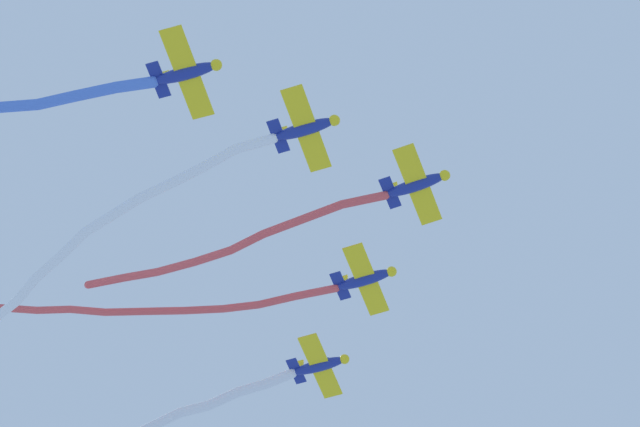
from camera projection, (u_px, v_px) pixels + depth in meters
The scene contains 10 objects.
airplane_lead at pixel (417, 184), 70.61m from camera, with size 6.90×5.18×1.71m.
smoke_trail_lead at pixel (228, 246), 75.33m from camera, with size 5.12×26.51×4.58m.
airplane_left_wing at pixel (366, 279), 75.10m from camera, with size 6.88×5.15×1.71m.
smoke_trail_left_wing at pixel (165, 307), 78.97m from camera, with size 4.02×28.91×4.56m.
airplane_right_wing at pixel (306, 129), 68.54m from camera, with size 6.84×5.11×1.71m.
smoke_trail_right_wing at pixel (119, 222), 71.24m from camera, with size 9.34×25.39×2.77m.
airplane_slot at pixel (320, 365), 79.34m from camera, with size 6.86×5.13×1.71m.
smoke_trail_slot at pixel (182, 417), 81.99m from camera, with size 6.10×21.04×1.44m.
airplane_trail at pixel (187, 73), 65.96m from camera, with size 6.79×5.04×1.71m.
smoke_trail_trail at pixel (15, 102), 68.75m from camera, with size 2.55×21.71×4.39m.
Camera 1 is at (-33.06, -8.15, 3.60)m, focal length 54.57 mm.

